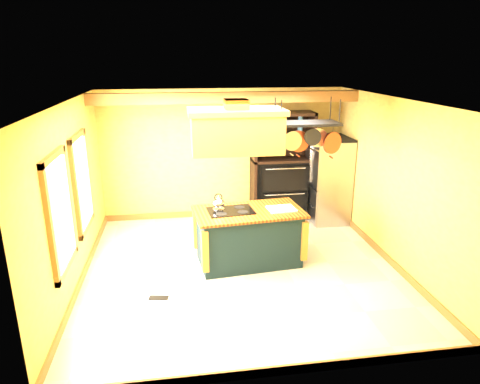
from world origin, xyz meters
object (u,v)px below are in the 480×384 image
object	(u,v)px
range_hood	(236,129)
pot_rack	(307,131)
kitchen_island	(248,236)
hutch	(281,177)
refrigerator	(328,182)

from	to	relation	value
range_hood	pot_rack	size ratio (longest dim) A/B	1.31
kitchen_island	pot_rack	xyz separation A→B (m)	(0.92, -0.00, 1.72)
kitchen_island	hutch	distance (m)	2.32
range_hood	hutch	distance (m)	2.76
pot_rack	refrigerator	size ratio (longest dim) A/B	0.64
pot_rack	hutch	size ratio (longest dim) A/B	0.50
range_hood	refrigerator	world-z (taller)	range_hood
hutch	kitchen_island	bearing A→B (deg)	-117.16
range_hood	refrigerator	distance (m)	3.07
kitchen_island	range_hood	bearing A→B (deg)	174.45
kitchen_island	refrigerator	distance (m)	2.60
kitchen_island	refrigerator	xyz separation A→B (m)	(1.95, 1.68, 0.37)
range_hood	pot_rack	xyz separation A→B (m)	(1.11, 0.00, -0.06)
refrigerator	hutch	distance (m)	0.98
pot_rack	refrigerator	bearing A→B (deg)	58.33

